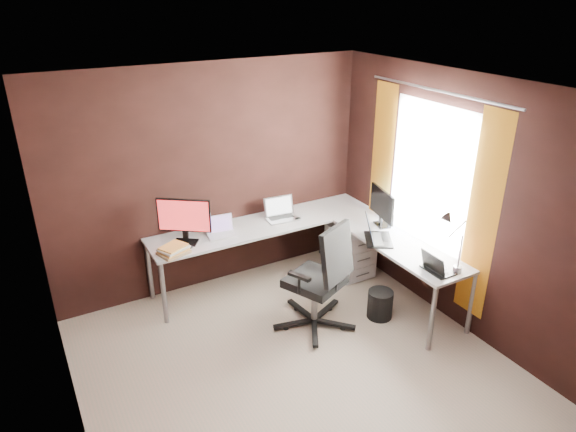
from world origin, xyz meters
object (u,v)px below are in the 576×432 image
object	(u,v)px
laptop_silver	(281,214)
laptop_black_big	(375,236)
monitor_right	(382,206)
drawer_pedestal	(350,250)
book_stack	(174,250)
laptop_white	(221,231)
laptop_black_small	(436,267)
monitor_left	(184,218)
office_chair	(318,297)
desk_lamp	(452,235)
wastebasket	(380,304)

from	to	relation	value
laptop_silver	laptop_black_big	xyz separation A→B (m)	(0.59, -0.99, 0.00)
monitor_right	laptop_silver	world-z (taller)	monitor_right
drawer_pedestal	book_stack	xyz separation A→B (m)	(-2.08, 0.15, 0.47)
laptop_white	laptop_black_small	distance (m)	2.25
laptop_black_big	book_stack	world-z (taller)	laptop_black_big
monitor_right	laptop_black_big	world-z (taller)	monitor_right
monitor_left	laptop_black_small	size ratio (longest dim) A/B	1.62
monitor_left	laptop_silver	world-z (taller)	monitor_left
book_stack	office_chair	bearing A→B (deg)	-36.48
office_chair	laptop_silver	bearing A→B (deg)	56.68
drawer_pedestal	monitor_right	size ratio (longest dim) A/B	1.17
laptop_black_big	book_stack	size ratio (longest dim) A/B	1.42
drawer_pedestal	laptop_black_small	world-z (taller)	laptop_black_small
book_stack	office_chair	distance (m)	1.52
drawer_pedestal	laptop_silver	world-z (taller)	laptop_silver
laptop_white	book_stack	size ratio (longest dim) A/B	0.97
book_stack	laptop_black_big	bearing A→B (deg)	-21.08
laptop_silver	desk_lamp	distance (m)	2.01
laptop_black_big	desk_lamp	distance (m)	0.92
laptop_white	laptop_black_big	bearing A→B (deg)	-27.86
laptop_white	laptop_silver	distance (m)	0.77
desk_lamp	wastebasket	world-z (taller)	desk_lamp
laptop_black_big	wastebasket	bearing A→B (deg)	-169.99
laptop_white	laptop_black_small	bearing A→B (deg)	-43.43
monitor_left	laptop_black_big	world-z (taller)	monitor_left
monitor_right	laptop_black_small	bearing A→B (deg)	-177.40
monitor_right	wastebasket	size ratio (longest dim) A/B	1.70
drawer_pedestal	laptop_silver	distance (m)	0.96
laptop_white	laptop_black_big	distance (m)	1.64
monitor_right	drawer_pedestal	bearing A→B (deg)	35.81
laptop_black_small	book_stack	size ratio (longest dim) A/B	0.90
desk_lamp	office_chair	bearing A→B (deg)	134.60
book_stack	office_chair	world-z (taller)	office_chair
laptop_silver	office_chair	world-z (taller)	office_chair
monitor_right	desk_lamp	size ratio (longest dim) A/B	0.87
laptop_white	wastebasket	world-z (taller)	laptop_white
laptop_black_small	book_stack	distance (m)	2.55
office_chair	laptop_white	bearing A→B (deg)	95.41
drawer_pedestal	laptop_silver	bearing A→B (deg)	151.75
monitor_right	book_stack	distance (m)	2.29
drawer_pedestal	laptop_white	xyz separation A→B (m)	(-1.50, 0.33, 0.47)
laptop_silver	book_stack	distance (m)	1.37
monitor_left	laptop_silver	bearing A→B (deg)	38.41
drawer_pedestal	monitor_left	bearing A→B (deg)	169.88
wastebasket	desk_lamp	bearing A→B (deg)	-58.83
drawer_pedestal	wastebasket	xyz separation A→B (m)	(-0.26, -0.91, -0.15)
monitor_left	laptop_black_big	distance (m)	1.99
desk_lamp	wastebasket	size ratio (longest dim) A/B	1.95
monitor_left	laptop_white	distance (m)	0.45
drawer_pedestal	laptop_white	world-z (taller)	laptop_white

